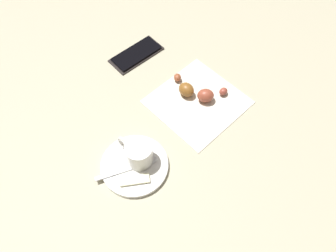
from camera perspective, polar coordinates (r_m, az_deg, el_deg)
name	(u,v)px	position (r m, az deg, el deg)	size (l,w,h in m)	color
ground_plane	(164,131)	(0.75, -0.76, -0.93)	(1.80, 1.80, 0.00)	#AEA98D
saucer	(135,165)	(0.71, -5.78, -6.78)	(0.14, 0.14, 0.01)	white
espresso_cup	(138,153)	(0.68, -5.14, -4.66)	(0.06, 0.09, 0.05)	white
teaspoon	(136,165)	(0.70, -5.50, -6.68)	(0.13, 0.08, 0.01)	silver
sugar_packet	(135,180)	(0.69, -5.77, -9.26)	(0.06, 0.02, 0.01)	beige
napkin	(197,102)	(0.80, 5.11, 4.21)	(0.20, 0.20, 0.00)	silver
croissant	(197,91)	(0.80, 4.95, 5.99)	(0.09, 0.14, 0.03)	brown
cell_phone	(136,54)	(0.90, -5.49, 12.25)	(0.15, 0.08, 0.01)	black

